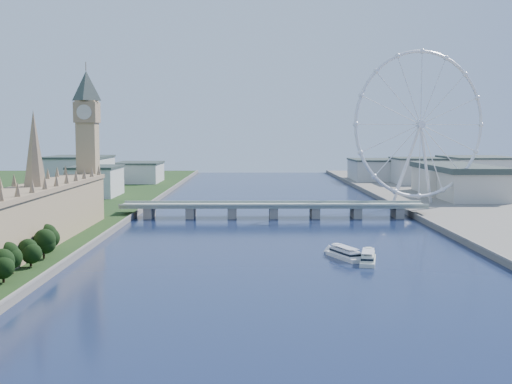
{
  "coord_description": "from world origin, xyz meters",
  "views": [
    {
      "loc": [
        -15.55,
        -161.82,
        60.6
      ],
      "look_at": [
        -13.24,
        210.0,
        26.71
      ],
      "focal_mm": 45.0,
      "sensor_mm": 36.0,
      "label": 1
    }
  ],
  "objects": [
    {
      "name": "big_ben",
      "position": [
        -128.0,
        278.0,
        66.57
      ],
      "size": [
        20.02,
        20.02,
        110.0
      ],
      "color": "tan",
      "rests_on": "ground"
    },
    {
      "name": "county_hall",
      "position": [
        175.0,
        430.0,
        0.0
      ],
      "size": [
        54.0,
        144.0,
        35.0
      ],
      "primitive_type": null,
      "color": "beige",
      "rests_on": "ground"
    },
    {
      "name": "tour_boat_far",
      "position": [
        39.01,
        135.14,
        0.0
      ],
      "size": [
        12.89,
        28.93,
        6.18
      ],
      "primitive_type": null,
      "rotation": [
        0.0,
        0.0,
        -0.21
      ],
      "color": "beige",
      "rests_on": "ground"
    },
    {
      "name": "westminster_bridge",
      "position": [
        0.0,
        300.0,
        6.63
      ],
      "size": [
        220.0,
        22.0,
        9.5
      ],
      "color": "gray",
      "rests_on": "ground"
    },
    {
      "name": "parliament_range",
      "position": [
        -128.0,
        170.0,
        18.48
      ],
      "size": [
        24.0,
        200.0,
        70.0
      ],
      "color": "tan",
      "rests_on": "ground"
    },
    {
      "name": "tour_boat_near",
      "position": [
        29.55,
        145.06,
        0.0
      ],
      "size": [
        17.66,
        29.5,
        6.36
      ],
      "primitive_type": null,
      "rotation": [
        0.0,
        0.0,
        0.39
      ],
      "color": "white",
      "rests_on": "ground"
    },
    {
      "name": "ground",
      "position": [
        0.0,
        0.0,
        0.0
      ],
      "size": [
        2000.0,
        2000.0,
        0.0
      ],
      "primitive_type": "plane",
      "color": "navy",
      "rests_on": "ground"
    },
    {
      "name": "city_skyline",
      "position": [
        39.22,
        560.08,
        16.96
      ],
      "size": [
        505.0,
        280.0,
        32.0
      ],
      "color": "beige",
      "rests_on": "ground"
    },
    {
      "name": "london_eye",
      "position": [
        119.98,
        355.08,
        67.52
      ],
      "size": [
        113.6,
        39.12,
        124.3
      ],
      "color": "silver",
      "rests_on": "ground"
    }
  ]
}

